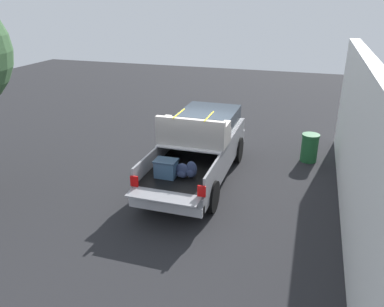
# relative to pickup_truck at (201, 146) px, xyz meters

# --- Properties ---
(ground_plane) EXTENTS (40.00, 40.00, 0.00)m
(ground_plane) POSITION_rel_pickup_truck_xyz_m (-0.38, -0.00, -0.99)
(ground_plane) COLOR #262628
(pickup_truck) EXTENTS (6.05, 2.06, 2.23)m
(pickup_truck) POSITION_rel_pickup_truck_xyz_m (0.00, 0.00, 0.00)
(pickup_truck) COLOR gray
(pickup_truck) RESTS_ON ground_plane
(building_facade) EXTENTS (11.56, 0.36, 3.94)m
(building_facade) POSITION_rel_pickup_truck_xyz_m (-1.30, -4.36, 0.99)
(building_facade) COLOR white
(building_facade) RESTS_ON ground_plane
(trash_can) EXTENTS (0.60, 0.60, 0.98)m
(trash_can) POSITION_rel_pickup_truck_xyz_m (2.17, -3.26, -0.49)
(trash_can) COLOR #1E592D
(trash_can) RESTS_ON ground_plane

